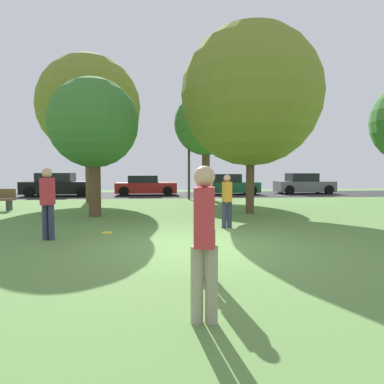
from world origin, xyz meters
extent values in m
plane|color=#5B8442|center=(0.00, 0.00, 0.00)|extent=(44.00, 44.00, 0.00)
cube|color=#28282B|center=(0.00, 16.00, 0.00)|extent=(44.00, 6.40, 0.01)
cylinder|color=brown|center=(1.79, 12.40, 1.66)|extent=(0.46, 0.46, 3.31)
sphere|color=#38702D|center=(1.79, 12.40, 4.39)|extent=(3.69, 3.69, 3.69)
cylinder|color=brown|center=(-4.56, 11.08, 1.46)|extent=(0.51, 0.51, 2.92)
sphere|color=olive|center=(-4.56, 11.08, 5.03)|extent=(5.30, 5.30, 5.30)
cylinder|color=brown|center=(2.59, 5.60, 1.33)|extent=(0.32, 0.32, 2.66)
sphere|color=olive|center=(2.59, 5.60, 4.55)|extent=(5.38, 5.38, 5.38)
cylinder|color=brown|center=(-3.28, 5.23, 1.20)|extent=(0.44, 0.44, 2.40)
sphere|color=#38702D|center=(-3.28, 5.23, 3.38)|extent=(3.21, 3.21, 3.21)
cylinder|color=slate|center=(-0.16, -2.25, 0.39)|extent=(0.14, 0.14, 0.78)
cylinder|color=slate|center=(-0.32, -2.23, 0.39)|extent=(0.14, 0.14, 0.78)
cube|color=#B72D38|center=(-0.24, -2.24, 1.07)|extent=(0.26, 0.35, 0.58)
sphere|color=tan|center=(-0.24, -2.24, 1.46)|extent=(0.21, 0.21, 0.21)
cylinder|color=gray|center=(-0.55, -3.77, 0.43)|extent=(0.14, 0.14, 0.86)
cylinder|color=gray|center=(-0.39, -3.79, 0.43)|extent=(0.14, 0.14, 0.86)
cube|color=#B72D38|center=(-0.47, -3.78, 1.18)|extent=(0.26, 0.35, 0.64)
sphere|color=tan|center=(-0.47, -3.78, 1.62)|extent=(0.23, 0.23, 0.23)
cylinder|color=#2D334C|center=(-3.70, 1.06, 0.43)|extent=(0.14, 0.14, 0.86)
cylinder|color=#2D334C|center=(-3.54, 1.02, 0.43)|extent=(0.14, 0.14, 0.86)
cube|color=#B72D38|center=(-3.62, 1.04, 1.18)|extent=(0.29, 0.36, 0.64)
sphere|color=tan|center=(-3.62, 1.04, 1.62)|extent=(0.23, 0.23, 0.23)
cylinder|color=#2D334C|center=(0.93, 2.33, 0.39)|extent=(0.14, 0.14, 0.77)
cylinder|color=#2D334C|center=(1.09, 2.34, 0.39)|extent=(0.14, 0.14, 0.77)
cube|color=orange|center=(1.01, 2.33, 1.06)|extent=(0.24, 0.34, 0.58)
sphere|color=tan|center=(1.01, 2.33, 1.46)|extent=(0.21, 0.21, 0.21)
cylinder|color=yellow|center=(-2.35, 1.81, 0.01)|extent=(0.27, 0.27, 0.03)
cube|color=black|center=(-7.45, 15.66, 0.55)|extent=(4.58, 1.86, 0.79)
cube|color=black|center=(-7.67, 15.66, 1.23)|extent=(2.20, 1.64, 0.57)
cylinder|color=black|center=(-5.84, 16.59, 0.32)|extent=(0.64, 0.22, 0.64)
cylinder|color=black|center=(-5.84, 14.73, 0.32)|extent=(0.64, 0.22, 0.64)
cylinder|color=black|center=(-9.05, 16.59, 0.32)|extent=(0.64, 0.22, 0.64)
cylinder|color=black|center=(-9.05, 14.73, 0.32)|extent=(0.64, 0.22, 0.64)
cube|color=#B21E1E|center=(-1.80, 15.83, 0.50)|extent=(4.05, 1.76, 0.70)
cube|color=black|center=(-2.00, 15.83, 1.09)|extent=(1.94, 1.55, 0.49)
cylinder|color=black|center=(-0.38, 16.71, 0.32)|extent=(0.64, 0.22, 0.64)
cylinder|color=black|center=(-0.38, 14.95, 0.32)|extent=(0.64, 0.22, 0.64)
cylinder|color=black|center=(-3.22, 16.71, 0.32)|extent=(0.64, 0.22, 0.64)
cylinder|color=black|center=(-3.22, 14.95, 0.32)|extent=(0.64, 0.22, 0.64)
cube|color=#195633|center=(3.85, 16.02, 0.50)|extent=(4.21, 1.85, 0.71)
cube|color=black|center=(3.64, 16.02, 1.14)|extent=(2.02, 1.63, 0.57)
cylinder|color=black|center=(5.32, 16.95, 0.32)|extent=(0.64, 0.22, 0.64)
cylinder|color=black|center=(5.32, 15.09, 0.32)|extent=(0.64, 0.22, 0.64)
cylinder|color=black|center=(2.37, 16.95, 0.32)|extent=(0.64, 0.22, 0.64)
cylinder|color=black|center=(2.37, 15.09, 0.32)|extent=(0.64, 0.22, 0.64)
cube|color=slate|center=(9.49, 16.27, 0.52)|extent=(4.08, 1.71, 0.73)
cube|color=black|center=(9.29, 16.27, 1.18)|extent=(1.96, 1.50, 0.58)
cylinder|color=black|center=(10.92, 17.12, 0.32)|extent=(0.64, 0.22, 0.64)
cylinder|color=black|center=(10.92, 15.41, 0.32)|extent=(0.64, 0.22, 0.64)
cylinder|color=black|center=(8.06, 17.12, 0.32)|extent=(0.64, 0.22, 0.64)
cylinder|color=black|center=(8.06, 15.41, 0.32)|extent=(0.64, 0.22, 0.64)
cube|color=#333338|center=(-7.22, 7.49, 0.23)|extent=(0.10, 0.40, 0.45)
cylinder|color=#2D2D33|center=(0.77, 12.20, 2.25)|extent=(0.14, 0.14, 4.50)
camera|label=1|loc=(-0.96, -7.42, 1.69)|focal=31.92mm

